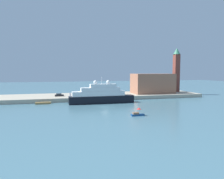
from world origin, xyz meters
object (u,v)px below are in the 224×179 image
large_yacht (101,95)px  person_figure (70,95)px  small_motorboat (138,113)px  parked_car (59,95)px  harbor_building (153,83)px  mooring_bollard (101,96)px  work_barge (43,103)px  bell_tower (176,68)px

large_yacht → person_figure: 17.52m
small_motorboat → person_figure: size_ratio=2.24×
parked_car → harbor_building: bearing=1.4°
large_yacht → small_motorboat: 27.66m
small_motorboat → harbor_building: size_ratio=0.19×
parked_car → mooring_bollard: 19.56m
small_motorboat → work_barge: size_ratio=0.67×
bell_tower → person_figure: size_ratio=13.60×
person_figure → mooring_bollard: person_figure is taller
small_motorboat → person_figure: bearing=112.9°
parked_car → person_figure: size_ratio=2.25×
large_yacht → bell_tower: size_ratio=1.11×
large_yacht → person_figure: large_yacht is taller
small_motorboat → person_figure: (-16.93, 40.09, 1.76)m
mooring_bollard → large_yacht: bearing=-102.1°
person_figure → mooring_bollard: bearing=-21.0°
bell_tower → parked_car: bell_tower is taller
small_motorboat → bell_tower: bearing=47.9°
work_barge → harbor_building: 56.18m
harbor_building → parked_car: bearing=-178.6°
harbor_building → person_figure: bearing=-175.8°
work_barge → harbor_building: harbor_building is taller
small_motorboat → harbor_building: (26.13, 43.29, 6.04)m
bell_tower → person_figure: bell_tower is taller
work_barge → mooring_bollard: 25.15m
work_barge → mooring_bollard: size_ratio=6.93×
small_motorboat → work_barge: bearing=132.2°
harbor_building → person_figure: 43.39m
mooring_bollard → small_motorboat: bearing=-84.2°
mooring_bollard → parked_car: bearing=158.6°
small_motorboat → parked_car: (-21.77, 42.08, 1.48)m
bell_tower → parked_car: bearing=-175.8°
work_barge → parked_car: 12.80m
small_motorboat → mooring_bollard: mooring_bollard is taller
large_yacht → work_barge: large_yacht is taller
parked_car → work_barge: bearing=-121.4°
large_yacht → harbor_building: (31.39, 16.24, 3.60)m
harbor_building → mooring_bollard: harbor_building is taller
work_barge → large_yacht: bearing=-10.4°
harbor_building → bell_tower: size_ratio=0.87×
person_figure → small_motorboat: bearing=-67.1°
small_motorboat → bell_tower: (42.16, 46.72, 14.04)m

